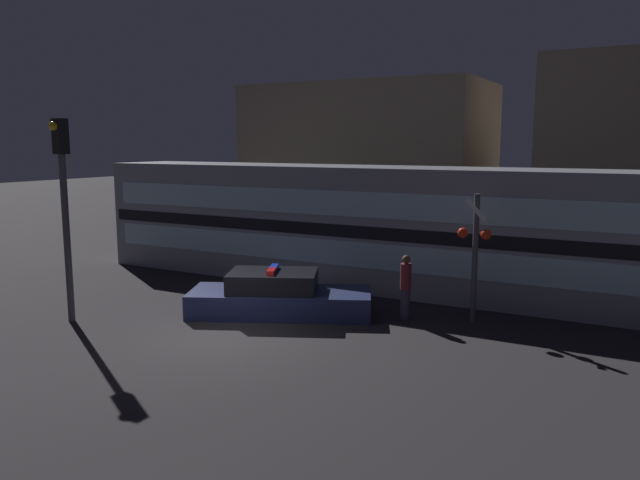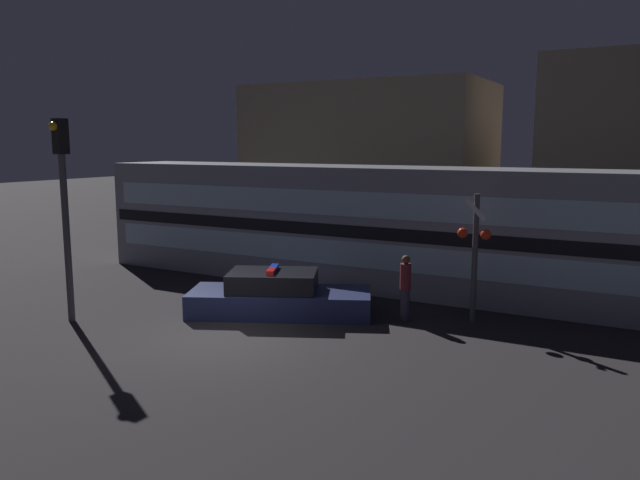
{
  "view_description": "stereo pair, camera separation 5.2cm",
  "coord_description": "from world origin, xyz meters",
  "px_view_note": "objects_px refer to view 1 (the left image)",
  "views": [
    {
      "loc": [
        9.09,
        -11.67,
        4.69
      ],
      "look_at": [
        0.05,
        4.74,
        1.77
      ],
      "focal_mm": 35.0,
      "sensor_mm": 36.0,
      "label": 1
    },
    {
      "loc": [
        9.14,
        -11.65,
        4.69
      ],
      "look_at": [
        0.05,
        4.74,
        1.77
      ],
      "focal_mm": 35.0,
      "sensor_mm": 36.0,
      "label": 2
    }
  ],
  "objects_px": {
    "train": "(353,225)",
    "traffic_light_corner": "(64,198)",
    "police_car": "(278,297)",
    "pedestrian": "(406,287)",
    "crossing_signal_near": "(475,249)"
  },
  "relations": [
    {
      "from": "train",
      "to": "traffic_light_corner",
      "type": "xyz_separation_m",
      "value": [
        -4.51,
        -7.82,
        1.32
      ]
    },
    {
      "from": "train",
      "to": "pedestrian",
      "type": "height_order",
      "value": "train"
    },
    {
      "from": "police_car",
      "to": "pedestrian",
      "type": "distance_m",
      "value": 3.5
    },
    {
      "from": "police_car",
      "to": "train",
      "type": "bearing_deg",
      "value": 64.43
    },
    {
      "from": "traffic_light_corner",
      "to": "train",
      "type": "bearing_deg",
      "value": 60.02
    },
    {
      "from": "pedestrian",
      "to": "police_car",
      "type": "bearing_deg",
      "value": -160.87
    },
    {
      "from": "pedestrian",
      "to": "traffic_light_corner",
      "type": "relative_size",
      "value": 0.33
    },
    {
      "from": "train",
      "to": "police_car",
      "type": "relative_size",
      "value": 3.61
    },
    {
      "from": "police_car",
      "to": "traffic_light_corner",
      "type": "relative_size",
      "value": 0.99
    },
    {
      "from": "police_car",
      "to": "crossing_signal_near",
      "type": "height_order",
      "value": "crossing_signal_near"
    },
    {
      "from": "pedestrian",
      "to": "traffic_light_corner",
      "type": "height_order",
      "value": "traffic_light_corner"
    },
    {
      "from": "pedestrian",
      "to": "traffic_light_corner",
      "type": "bearing_deg",
      "value": -150.39
    },
    {
      "from": "police_car",
      "to": "pedestrian",
      "type": "xyz_separation_m",
      "value": [
        3.29,
        1.14,
        0.42
      ]
    },
    {
      "from": "train",
      "to": "pedestrian",
      "type": "relative_size",
      "value": 10.82
    },
    {
      "from": "crossing_signal_near",
      "to": "police_car",
      "type": "bearing_deg",
      "value": -159.58
    }
  ]
}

